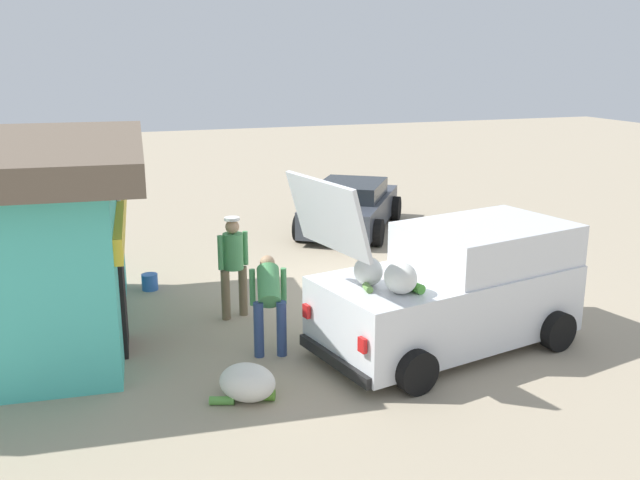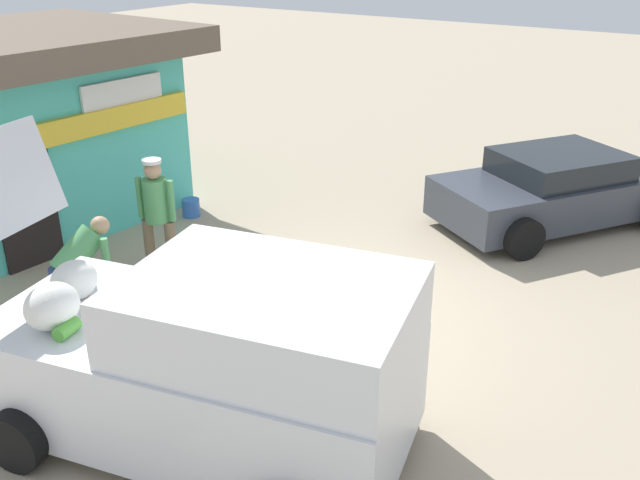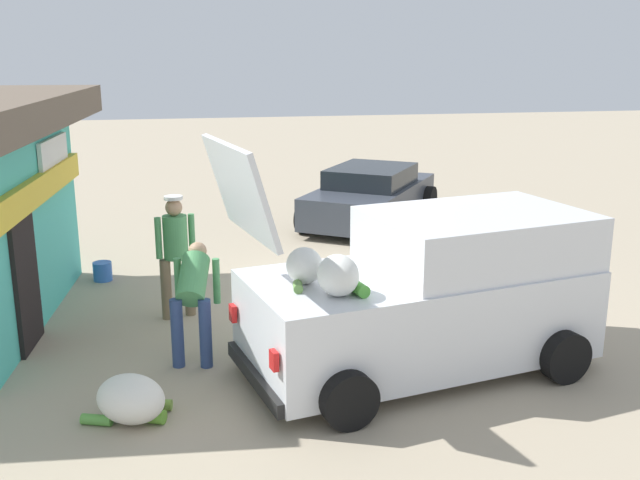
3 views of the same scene
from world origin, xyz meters
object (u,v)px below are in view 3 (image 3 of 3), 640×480
(unloaded_banana_pile, at_px, (131,400))
(paint_bucket, at_px, (103,271))
(parked_sedan, at_px, (371,196))
(vendor_standing, at_px, (176,248))
(delivery_van, at_px, (430,293))
(customer_bending, at_px, (193,292))

(unloaded_banana_pile, distance_m, paint_bucket, 5.00)
(parked_sedan, xyz_separation_m, unloaded_banana_pile, (-8.07, 4.66, -0.37))
(vendor_standing, bearing_deg, unloaded_banana_pile, 170.55)
(paint_bucket, bearing_deg, vendor_standing, -147.75)
(delivery_van, relative_size, paint_bucket, 14.83)
(delivery_van, bearing_deg, parked_sedan, -9.34)
(parked_sedan, distance_m, paint_bucket, 6.26)
(delivery_van, distance_m, paint_bucket, 6.00)
(delivery_van, relative_size, parked_sedan, 1.06)
(vendor_standing, bearing_deg, customer_bending, -172.76)
(vendor_standing, xyz_separation_m, paint_bucket, (1.95, 1.23, -0.86))
(customer_bending, relative_size, paint_bucket, 4.52)
(unloaded_banana_pile, relative_size, paint_bucket, 3.21)
(vendor_standing, distance_m, paint_bucket, 2.46)
(delivery_van, distance_m, unloaded_banana_pile, 3.60)
(vendor_standing, relative_size, customer_bending, 1.26)
(customer_bending, bearing_deg, delivery_van, -104.65)
(customer_bending, bearing_deg, paint_bucket, 22.18)
(customer_bending, bearing_deg, vendor_standing, 7.24)
(delivery_van, distance_m, customer_bending, 2.85)
(customer_bending, xyz_separation_m, paint_bucket, (3.50, 1.43, -0.72))
(parked_sedan, height_order, paint_bucket, parked_sedan)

